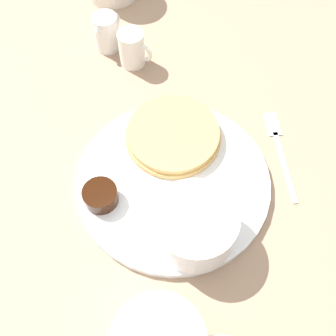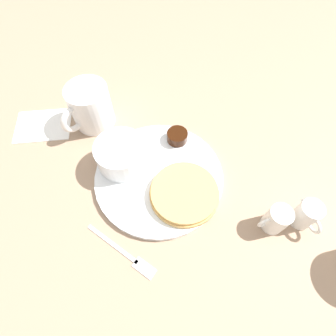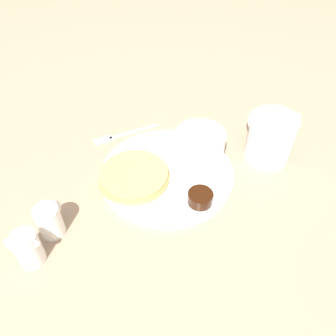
% 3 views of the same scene
% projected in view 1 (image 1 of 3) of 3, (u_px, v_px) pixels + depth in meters
% --- Properties ---
extents(ground_plane, '(4.00, 4.00, 0.00)m').
position_uv_depth(ground_plane, '(173.00, 183.00, 0.58)').
color(ground_plane, '#9E7F66').
extents(plate, '(0.27, 0.27, 0.01)m').
position_uv_depth(plate, '(173.00, 181.00, 0.58)').
color(plate, white).
rests_on(plate, ground_plane).
extents(pancake_stack, '(0.14, 0.14, 0.02)m').
position_uv_depth(pancake_stack, '(173.00, 135.00, 0.60)').
color(pancake_stack, tan).
rests_on(pancake_stack, plate).
extents(bowl, '(0.10, 0.10, 0.05)m').
position_uv_depth(bowl, '(195.00, 225.00, 0.51)').
color(bowl, white).
rests_on(bowl, plate).
extents(syrup_cup, '(0.05, 0.05, 0.02)m').
position_uv_depth(syrup_cup, '(100.00, 196.00, 0.55)').
color(syrup_cup, black).
rests_on(syrup_cup, plate).
extents(butter_ramekin, '(0.04, 0.04, 0.04)m').
position_uv_depth(butter_ramekin, '(186.00, 245.00, 0.51)').
color(butter_ramekin, white).
rests_on(butter_ramekin, plate).
extents(creamer_pitcher_near, '(0.06, 0.04, 0.06)m').
position_uv_depth(creamer_pitcher_near, '(132.00, 48.00, 0.67)').
color(creamer_pitcher_near, white).
rests_on(creamer_pitcher_near, ground_plane).
extents(creamer_pitcher_far, '(0.04, 0.06, 0.06)m').
position_uv_depth(creamer_pitcher_far, '(107.00, 32.00, 0.69)').
color(creamer_pitcher_far, white).
rests_on(creamer_pitcher_far, ground_plane).
extents(fork, '(0.14, 0.08, 0.00)m').
position_uv_depth(fork, '(279.00, 144.00, 0.61)').
color(fork, silver).
rests_on(fork, ground_plane).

